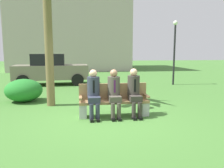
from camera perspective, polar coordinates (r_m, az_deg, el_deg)
name	(u,v)px	position (r m, az deg, el deg)	size (l,w,h in m)	color
ground_plane	(107,119)	(5.95, -1.36, -9.13)	(80.00, 80.00, 0.00)	#40712F
park_bench	(114,101)	(6.21, 0.46, -4.36)	(1.93, 0.44, 0.90)	#99754C
seated_man_left	(94,91)	(5.96, -4.76, -1.87)	(0.34, 0.72, 1.31)	#2D3342
seated_man_middle	(114,91)	(6.03, 0.57, -1.75)	(0.34, 0.72, 1.31)	#4C473D
seated_man_right	(134,90)	(6.14, 5.77, -1.53)	(0.34, 0.72, 1.33)	#38332D
shrub_near_bench	(24,90)	(8.58, -21.83, -1.52)	(1.31, 1.20, 0.82)	#247929
parked_car_near	(51,69)	(12.52, -15.51, 3.65)	(3.97, 1.86, 1.68)	slate
street_lamp	(175,46)	(12.47, 15.87, 9.49)	(0.24, 0.24, 3.43)	black
building_backdrop	(72,26)	(24.52, -10.41, 14.47)	(11.80, 9.12, 8.92)	#B8A9A2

